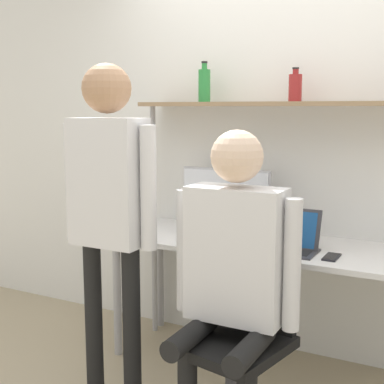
# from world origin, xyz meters

# --- Properties ---
(wall_back) EXTENTS (8.00, 0.06, 2.70)m
(wall_back) POSITION_xyz_m (0.00, 0.68, 1.35)
(wall_back) COLOR white
(wall_back) RESTS_ON ground_plane
(desk) EXTENTS (2.15, 0.63, 0.77)m
(desk) POSITION_xyz_m (0.00, 0.34, 0.70)
(desk) COLOR white
(desk) RESTS_ON ground_plane
(shelf_unit) EXTENTS (2.04, 0.29, 1.58)m
(shelf_unit) POSITION_xyz_m (0.00, 0.50, 1.40)
(shelf_unit) COLOR #997A56
(shelf_unit) RESTS_ON ground_plane
(monitor) EXTENTS (0.59, 0.21, 0.40)m
(monitor) POSITION_xyz_m (-0.47, 0.49, 0.99)
(monitor) COLOR #B7B7BC
(monitor) RESTS_ON desk
(laptop) EXTENTS (0.36, 0.23, 0.22)m
(laptop) POSITION_xyz_m (0.01, 0.24, 0.83)
(laptop) COLOR #333338
(laptop) RESTS_ON desk
(cell_phone) EXTENTS (0.07, 0.15, 0.01)m
(cell_phone) POSITION_xyz_m (0.27, 0.19, 0.78)
(cell_phone) COLOR black
(cell_phone) RESTS_ON desk
(office_chair) EXTENTS (0.56, 0.56, 0.93)m
(office_chair) POSITION_xyz_m (-0.04, -0.32, 0.29)
(office_chair) COLOR black
(office_chair) RESTS_ON ground_plane
(person_seated) EXTENTS (0.61, 0.48, 1.45)m
(person_seated) POSITION_xyz_m (-0.04, -0.36, 0.86)
(person_seated) COLOR black
(person_seated) RESTS_ON ground_plane
(person_standing) EXTENTS (0.53, 0.24, 1.75)m
(person_standing) POSITION_xyz_m (-0.68, -0.43, 1.13)
(person_standing) COLOR black
(person_standing) RESTS_ON ground_plane
(bottle_red) EXTENTS (0.08, 0.08, 0.19)m
(bottle_red) POSITION_xyz_m (-0.04, 0.50, 1.66)
(bottle_red) COLOR maroon
(bottle_red) RESTS_ON shelf_unit
(bottle_green) EXTENTS (0.07, 0.07, 0.25)m
(bottle_green) POSITION_xyz_m (-0.62, 0.50, 1.68)
(bottle_green) COLOR #2D8C3F
(bottle_green) RESTS_ON shelf_unit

